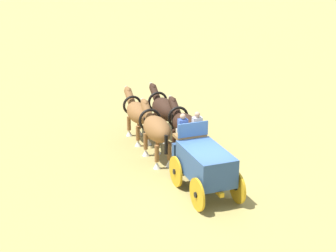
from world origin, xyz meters
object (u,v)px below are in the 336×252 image
Objects in this scene: show_wagon at (204,163)px; draft_horse_rear_off at (185,126)px; draft_horse_lead_off at (164,109)px; draft_horse_rear_near at (156,129)px; draft_horse_lead_near at (137,113)px.

show_wagon is 1.85× the size of draft_horse_rear_off.
show_wagon is at bearing -172.90° from draft_horse_rear_off.
draft_horse_rear_off is 2.60m from draft_horse_lead_off.
draft_horse_rear_near is (3.06, 1.67, 0.21)m from show_wagon.
draft_horse_lead_off is at bearing -8.73° from draft_horse_rear_near.
draft_horse_rear_off is (3.47, 0.43, 0.20)m from show_wagon.
show_wagon is 3.50m from draft_horse_rear_off.
draft_horse_rear_near is 1.02× the size of draft_horse_lead_near.
draft_horse_rear_near is at bearing 28.57° from show_wagon.
draft_horse_rear_off is at bearing 7.10° from show_wagon.
draft_horse_lead_near is (2.49, 0.80, -0.10)m from draft_horse_rear_near.
show_wagon is at bearing -151.43° from draft_horse_rear_near.
draft_horse_lead_near is 1.30m from draft_horse_lead_off.
draft_horse_rear_off reaches higher than draft_horse_lead_near.
draft_horse_lead_near is at bearing 107.26° from draft_horse_lead_off.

